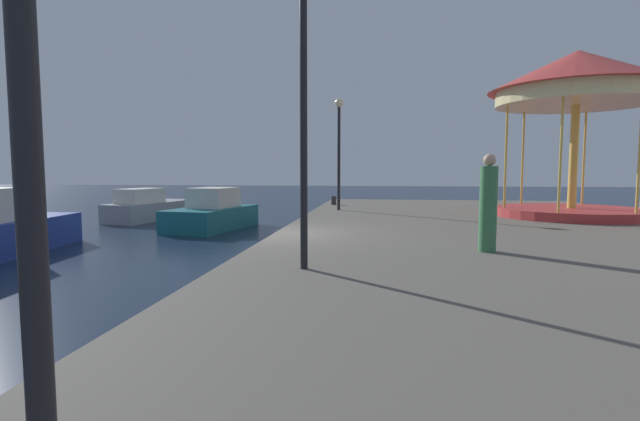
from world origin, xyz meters
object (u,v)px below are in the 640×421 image
lamp_post_mid_promenade (303,72)px  lamp_post_far_end (339,135)px  bollard_center (334,200)px  motorboat_grey (149,208)px  carousel (577,93)px  person_mid_promenade (488,206)px  motorboat_teal (212,214)px

lamp_post_mid_promenade → lamp_post_far_end: 11.36m
lamp_post_far_end → bollard_center: lamp_post_far_end is taller
bollard_center → motorboat_grey: bearing=-177.4°
carousel → person_mid_promenade: 9.46m
lamp_post_mid_promenade → bollard_center: bearing=93.7°
motorboat_teal → carousel: bearing=-5.0°
motorboat_grey → lamp_post_far_end: 10.29m
motorboat_teal → carousel: carousel is taller
motorboat_teal → motorboat_grey: bearing=145.2°
carousel → bollard_center: 10.67m
lamp_post_far_end → lamp_post_mid_promenade: bearing=-87.8°
lamp_post_mid_promenade → person_mid_promenade: (3.35, 2.07, -2.25)m
bollard_center → lamp_post_far_end: bearing=-80.4°
lamp_post_far_end → bollard_center: bearing=99.6°
motorboat_grey → person_mid_promenade: (13.23, -11.79, 1.12)m
lamp_post_far_end → bollard_center: 4.10m
lamp_post_far_end → bollard_center: size_ratio=11.14×
motorboat_grey → lamp_post_mid_promenade: bearing=-54.5°
motorboat_grey → lamp_post_mid_promenade: 17.36m
motorboat_grey → lamp_post_far_end: (9.44, -2.52, 3.24)m
motorboat_grey → carousel: bearing=-13.2°
motorboat_grey → carousel: size_ratio=0.90×
motorboat_grey → motorboat_teal: bearing=-34.8°
motorboat_grey → person_mid_promenade: person_mid_promenade is taller
person_mid_promenade → lamp_post_far_end: bearing=112.2°
motorboat_teal → carousel: (13.42, -1.18, 4.40)m
person_mid_promenade → motorboat_teal: bearing=135.4°
person_mid_promenade → motorboat_grey: bearing=138.3°
bollard_center → lamp_post_mid_promenade: bearing=-86.3°
motorboat_grey → lamp_post_far_end: bearing=-14.9°
carousel → bollard_center: size_ratio=14.46×
lamp_post_mid_promenade → bollard_center: size_ratio=11.70×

